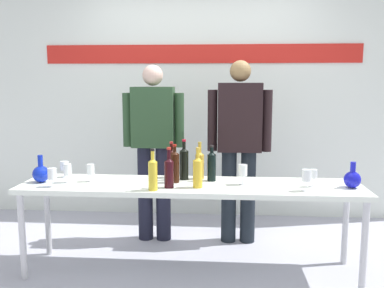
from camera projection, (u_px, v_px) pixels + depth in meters
ground_plane at (191, 271)px, 3.38m from camera, size 10.00×10.00×0.00m
back_wall at (201, 83)px, 4.65m from camera, size 4.92×0.11×3.00m
display_table at (191, 191)px, 3.28m from camera, size 2.67×0.57×0.72m
decanter_blue_left at (41, 173)px, 3.32m from camera, size 0.13×0.13×0.22m
decanter_blue_right at (352, 179)px, 3.14m from camera, size 0.13×0.13×0.20m
presenter_left at (154, 143)px, 3.93m from camera, size 0.58×0.22×1.67m
presenter_right at (239, 141)px, 3.86m from camera, size 0.59×0.22×1.71m
wine_bottle_0 at (198, 171)px, 3.14m from camera, size 0.07×0.07×0.31m
wine_bottle_1 at (153, 173)px, 3.06m from camera, size 0.07×0.07×0.31m
wine_bottle_2 at (171, 162)px, 3.47m from camera, size 0.07×0.07×0.30m
wine_bottle_3 at (200, 164)px, 3.43m from camera, size 0.07×0.07×0.31m
wine_bottle_4 at (175, 166)px, 3.30m from camera, size 0.07×0.07×0.31m
wine_bottle_5 at (169, 171)px, 3.14m from camera, size 0.07×0.07×0.31m
wine_bottle_6 at (212, 165)px, 3.36m from camera, size 0.07×0.07×0.29m
wine_bottle_7 at (184, 162)px, 3.40m from camera, size 0.07×0.07×0.33m
wine_glass_left_0 at (91, 170)px, 3.33m from camera, size 0.06×0.06×0.14m
wine_glass_left_1 at (52, 174)px, 3.17m from camera, size 0.07×0.07×0.14m
wine_glass_left_2 at (64, 166)px, 3.49m from camera, size 0.07×0.07×0.13m
wine_glass_left_3 at (68, 170)px, 3.30m from camera, size 0.06×0.06×0.15m
wine_glass_right_0 at (307, 176)px, 3.04m from camera, size 0.07×0.07×0.16m
wine_glass_right_1 at (243, 171)px, 3.23m from camera, size 0.07×0.07×0.16m
wine_glass_right_2 at (313, 174)px, 3.17m from camera, size 0.06×0.06×0.13m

